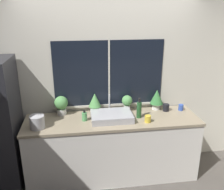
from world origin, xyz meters
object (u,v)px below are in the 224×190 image
potted_plant_far_left (61,104)px  mug_black (166,108)px  mug_yellow (148,119)px  sink (112,116)px  soap_bottle (84,116)px  mug_blue (181,107)px  bottle_tall (139,110)px  kettle (37,121)px  potted_plant_far_right (157,98)px  potted_plant_center_right (127,102)px  potted_plant_center_left (95,101)px

potted_plant_far_left → mug_black: 1.52m
mug_yellow → mug_black: (0.37, 0.33, 0.01)m
sink → soap_bottle: 0.37m
sink → soap_bottle: (-0.37, 0.01, 0.02)m
sink → soap_bottle: size_ratio=3.71×
sink → mug_blue: (1.06, 0.16, -0.00)m
potted_plant_far_left → mug_yellow: potted_plant_far_left is taller
bottle_tall → mug_blue: size_ratio=3.21×
bottle_tall → kettle: bottle_tall is taller
potted_plant_far_left → bottle_tall: bottle_tall is taller
potted_plant_far_right → bottle_tall: (-0.33, -0.26, -0.05)m
potted_plant_center_right → mug_blue: size_ratio=2.67×
mug_yellow → kettle: size_ratio=0.50×
sink → mug_yellow: (0.47, -0.16, 0.00)m
potted_plant_far_right → bottle_tall: 0.42m
potted_plant_far_left → mug_blue: potted_plant_far_left is taller
potted_plant_center_right → kettle: 1.29m
potted_plant_center_right → potted_plant_far_right: potted_plant_far_right is taller
mug_black → kettle: kettle is taller
mug_yellow → soap_bottle: bearing=168.8°
mug_black → mug_blue: size_ratio=1.17×
potted_plant_far_left → sink: bearing=-20.8°
potted_plant_far_right → kettle: 1.73m
sink → mug_yellow: bearing=-18.4°
sink → potted_plant_center_left: 0.36m
potted_plant_far_left → mug_black: potted_plant_far_left is taller
potted_plant_far_left → mug_yellow: bearing=-19.8°
bottle_tall → potted_plant_center_right: bearing=114.9°
soap_bottle → mug_blue: bearing=6.2°
potted_plant_far_right → bottle_tall: size_ratio=1.05×
potted_plant_center_right → kettle: size_ratio=1.27×
potted_plant_center_left → mug_blue: (1.27, -0.09, -0.13)m
soap_bottle → bottle_tall: bearing=-0.5°
potted_plant_center_right → soap_bottle: size_ratio=1.59×
potted_plant_center_left → potted_plant_center_right: bearing=0.0°
potted_plant_center_left → soap_bottle: (-0.16, -0.25, -0.12)m
sink → potted_plant_far_left: bearing=159.2°
potted_plant_far_right → potted_plant_center_right: bearing=180.0°
potted_plant_center_right → bottle_tall: bearing=-65.1°
sink → mug_blue: 1.08m
potted_plant_center_left → potted_plant_far_left: bearing=180.0°
soap_bottle → mug_black: soap_bottle is taller
potted_plant_far_left → mug_yellow: size_ratio=2.93×
potted_plant_center_left → mug_black: 1.05m
potted_plant_far_left → mug_yellow: 1.23m
potted_plant_far_left → potted_plant_center_left: (0.47, 0.00, 0.02)m
potted_plant_center_right → potted_plant_far_right: (0.45, 0.00, 0.03)m
mug_yellow → mug_blue: (0.60, 0.32, -0.00)m
sink → soap_bottle: bearing=178.5°
sink → mug_black: size_ratio=5.34×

